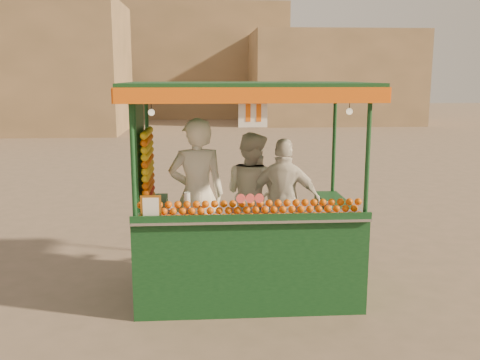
{
  "coord_description": "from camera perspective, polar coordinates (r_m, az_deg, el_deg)",
  "views": [
    {
      "loc": [
        -0.27,
        -6.4,
        2.62
      ],
      "look_at": [
        0.15,
        -0.17,
        1.41
      ],
      "focal_mm": 40.22,
      "sensor_mm": 36.0,
      "label": 1
    }
  ],
  "objects": [
    {
      "name": "building_left",
      "position": [
        27.8,
        -22.66,
        10.95
      ],
      "size": [
        10.0,
        6.0,
        6.0
      ],
      "primitive_type": "cube",
      "color": "#9E7D5A",
      "rests_on": "ground"
    },
    {
      "name": "ground",
      "position": [
        6.92,
        -1.4,
        -11.28
      ],
      "size": [
        90.0,
        90.0,
        0.0
      ],
      "primitive_type": "plane",
      "color": "brown",
      "rests_on": "ground"
    },
    {
      "name": "vendor_left",
      "position": [
        6.47,
        -4.59,
        -1.56
      ],
      "size": [
        0.72,
        0.51,
        1.84
      ],
      "rotation": [
        0.0,
        0.0,
        3.25
      ],
      "color": "white",
      "rests_on": "ground"
    },
    {
      "name": "juice_cart",
      "position": [
        6.42,
        0.11,
        -5.23
      ],
      "size": [
        2.81,
        1.82,
        2.55
      ],
      "color": "#0E3518",
      "rests_on": "ground"
    },
    {
      "name": "building_center",
      "position": [
        36.45,
        -6.8,
        12.3
      ],
      "size": [
        14.0,
        7.0,
        7.0
      ],
      "primitive_type": "cube",
      "color": "#9E7D5A",
      "rests_on": "ground"
    },
    {
      "name": "vendor_middle",
      "position": [
        7.01,
        1.24,
        -1.5
      ],
      "size": [
        0.99,
        0.99,
        1.62
      ],
      "rotation": [
        0.0,
        0.0,
        2.35
      ],
      "color": "white",
      "rests_on": "ground"
    },
    {
      "name": "building_right",
      "position": [
        31.25,
        9.69,
        10.62
      ],
      "size": [
        9.0,
        6.0,
        5.0
      ],
      "primitive_type": "cube",
      "color": "#9E7D5A",
      "rests_on": "ground"
    },
    {
      "name": "vendor_right",
      "position": [
        6.78,
        4.71,
        -2.19
      ],
      "size": [
        0.99,
        0.61,
        1.57
      ],
      "rotation": [
        0.0,
        0.0,
        2.87
      ],
      "color": "white",
      "rests_on": "ground"
    }
  ]
}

